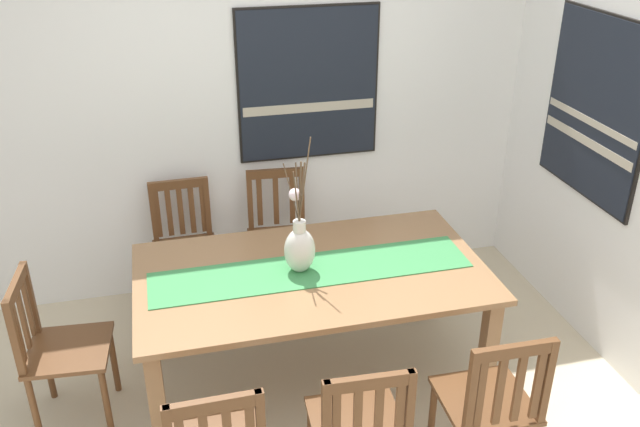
{
  "coord_description": "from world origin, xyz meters",
  "views": [
    {
      "loc": [
        -0.73,
        -2.53,
        2.7
      ],
      "look_at": [
        0.06,
        0.63,
        1.07
      ],
      "focal_mm": 38.17,
      "sensor_mm": 36.0,
      "label": 1
    }
  ],
  "objects_px": {
    "chair_3": "(58,347)",
    "dining_table": "(311,284)",
    "painting_on_back_wall": "(308,84)",
    "centerpiece_vase": "(299,246)",
    "painting_on_side_wall": "(596,108)",
    "chair_4": "(491,403)",
    "chair_5": "(279,235)",
    "chair_2": "(185,244)"
  },
  "relations": [
    {
      "from": "centerpiece_vase",
      "to": "chair_3",
      "type": "xyz_separation_m",
      "value": [
        -1.31,
        -0.02,
        -0.43
      ]
    },
    {
      "from": "painting_on_back_wall",
      "to": "painting_on_side_wall",
      "type": "height_order",
      "value": "painting_on_side_wall"
    },
    {
      "from": "chair_3",
      "to": "painting_on_side_wall",
      "type": "bearing_deg",
      "value": 4.34
    },
    {
      "from": "chair_2",
      "to": "chair_4",
      "type": "relative_size",
      "value": 0.97
    },
    {
      "from": "chair_2",
      "to": "chair_3",
      "type": "xyz_separation_m",
      "value": [
        -0.73,
        -0.95,
        -0.01
      ]
    },
    {
      "from": "chair_2",
      "to": "painting_on_side_wall",
      "type": "height_order",
      "value": "painting_on_side_wall"
    },
    {
      "from": "painting_on_back_wall",
      "to": "painting_on_side_wall",
      "type": "relative_size",
      "value": 0.94
    },
    {
      "from": "chair_5",
      "to": "painting_on_back_wall",
      "type": "relative_size",
      "value": 0.88
    },
    {
      "from": "dining_table",
      "to": "painting_on_back_wall",
      "type": "relative_size",
      "value": 1.87
    },
    {
      "from": "chair_4",
      "to": "painting_on_side_wall",
      "type": "xyz_separation_m",
      "value": [
        1.16,
        1.19,
        0.98
      ]
    },
    {
      "from": "dining_table",
      "to": "chair_2",
      "type": "height_order",
      "value": "chair_2"
    },
    {
      "from": "centerpiece_vase",
      "to": "chair_4",
      "type": "xyz_separation_m",
      "value": [
        0.7,
        -0.96,
        -0.42
      ]
    },
    {
      "from": "centerpiece_vase",
      "to": "chair_4",
      "type": "height_order",
      "value": "centerpiece_vase"
    },
    {
      "from": "dining_table",
      "to": "chair_2",
      "type": "distance_m",
      "value": 1.16
    },
    {
      "from": "chair_3",
      "to": "chair_4",
      "type": "height_order",
      "value": "chair_4"
    },
    {
      "from": "chair_5",
      "to": "chair_2",
      "type": "bearing_deg",
      "value": 178.72
    },
    {
      "from": "chair_3",
      "to": "chair_4",
      "type": "bearing_deg",
      "value": -25.23
    },
    {
      "from": "painting_on_back_wall",
      "to": "chair_5",
      "type": "bearing_deg",
      "value": -137.21
    },
    {
      "from": "centerpiece_vase",
      "to": "chair_2",
      "type": "height_order",
      "value": "centerpiece_vase"
    },
    {
      "from": "dining_table",
      "to": "painting_on_side_wall",
      "type": "xyz_separation_m",
      "value": [
        1.8,
        0.24,
        0.81
      ]
    },
    {
      "from": "centerpiece_vase",
      "to": "painting_on_back_wall",
      "type": "xyz_separation_m",
      "value": [
        0.33,
        1.18,
        0.55
      ]
    },
    {
      "from": "centerpiece_vase",
      "to": "chair_3",
      "type": "height_order",
      "value": "centerpiece_vase"
    },
    {
      "from": "chair_3",
      "to": "chair_5",
      "type": "height_order",
      "value": "chair_5"
    },
    {
      "from": "centerpiece_vase",
      "to": "chair_5",
      "type": "distance_m",
      "value": 1.02
    },
    {
      "from": "centerpiece_vase",
      "to": "chair_4",
      "type": "relative_size",
      "value": 0.85
    },
    {
      "from": "chair_3",
      "to": "painting_on_side_wall",
      "type": "distance_m",
      "value": 3.33
    },
    {
      "from": "dining_table",
      "to": "painting_on_side_wall",
      "type": "height_order",
      "value": "painting_on_side_wall"
    },
    {
      "from": "dining_table",
      "to": "chair_4",
      "type": "bearing_deg",
      "value": -56.03
    },
    {
      "from": "chair_4",
      "to": "painting_on_side_wall",
      "type": "relative_size",
      "value": 0.84
    },
    {
      "from": "chair_2",
      "to": "painting_on_side_wall",
      "type": "xyz_separation_m",
      "value": [
        2.44,
        -0.71,
        0.98
      ]
    },
    {
      "from": "centerpiece_vase",
      "to": "painting_on_side_wall",
      "type": "bearing_deg",
      "value": 6.91
    },
    {
      "from": "chair_3",
      "to": "dining_table",
      "type": "bearing_deg",
      "value": 0.1
    },
    {
      "from": "painting_on_back_wall",
      "to": "chair_3",
      "type": "bearing_deg",
      "value": -143.98
    },
    {
      "from": "dining_table",
      "to": "centerpiece_vase",
      "type": "bearing_deg",
      "value": 167.73
    },
    {
      "from": "chair_2",
      "to": "chair_5",
      "type": "distance_m",
      "value": 0.64
    },
    {
      "from": "centerpiece_vase",
      "to": "chair_5",
      "type": "xyz_separation_m",
      "value": [
        0.05,
        0.92,
        -0.42
      ]
    },
    {
      "from": "dining_table",
      "to": "painting_on_back_wall",
      "type": "height_order",
      "value": "painting_on_back_wall"
    },
    {
      "from": "chair_2",
      "to": "chair_3",
      "type": "distance_m",
      "value": 1.2
    },
    {
      "from": "centerpiece_vase",
      "to": "chair_3",
      "type": "relative_size",
      "value": 0.87
    },
    {
      "from": "chair_2",
      "to": "painting_on_side_wall",
      "type": "relative_size",
      "value": 0.82
    },
    {
      "from": "centerpiece_vase",
      "to": "painting_on_back_wall",
      "type": "distance_m",
      "value": 1.34
    },
    {
      "from": "chair_4",
      "to": "chair_5",
      "type": "distance_m",
      "value": 1.99
    }
  ]
}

